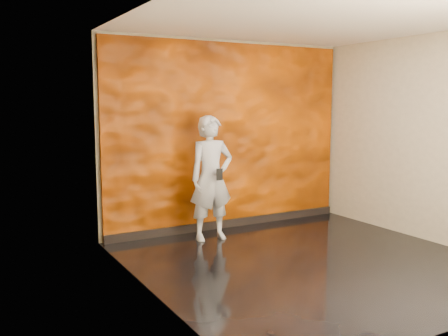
% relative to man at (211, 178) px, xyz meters
% --- Properties ---
extents(room, '(4.02, 4.02, 2.81)m').
position_rel_man_xyz_m(room, '(0.57, -1.46, 0.54)').
color(room, black).
rests_on(room, ground).
extents(feature_wall, '(3.90, 0.06, 2.75)m').
position_rel_man_xyz_m(feature_wall, '(0.57, 0.50, 0.52)').
color(feature_wall, '#E05A00').
rests_on(feature_wall, ground).
extents(baseboard, '(3.90, 0.04, 0.12)m').
position_rel_man_xyz_m(baseboard, '(0.57, 0.46, -0.80)').
color(baseboard, black).
rests_on(baseboard, ground).
extents(man, '(0.65, 0.44, 1.71)m').
position_rel_man_xyz_m(man, '(0.00, 0.00, 0.00)').
color(man, '#9A9FA8').
rests_on(man, ground).
extents(phone, '(0.09, 0.03, 0.16)m').
position_rel_man_xyz_m(phone, '(-0.00, -0.24, 0.08)').
color(phone, black).
rests_on(phone, man).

